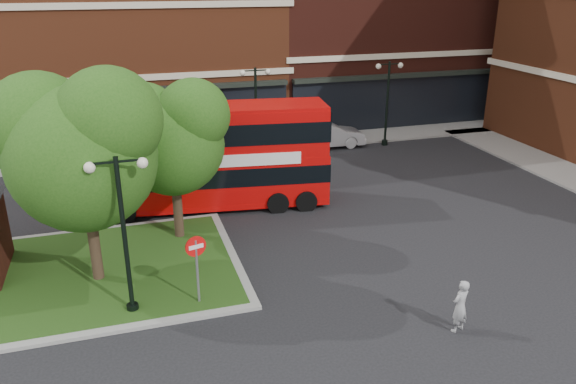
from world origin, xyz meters
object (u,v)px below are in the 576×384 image
object	(u,v)px
woman	(460,306)
car_silver	(127,148)
bus	(207,150)
car_white	(326,135)

from	to	relation	value
woman	car_silver	xyz separation A→B (m)	(-8.51, 19.50, -0.11)
bus	car_silver	world-z (taller)	bus
bus	car_silver	size ratio (longest dim) A/B	2.56
car_silver	car_white	xyz separation A→B (m)	(11.51, -0.87, 0.04)
woman	car_silver	bearing A→B (deg)	-85.82
woman	bus	bearing A→B (deg)	-84.66
bus	car_silver	xyz separation A→B (m)	(-3.24, 8.05, -1.90)
car_silver	car_white	world-z (taller)	car_white
woman	car_silver	distance (m)	21.28
car_silver	car_white	distance (m)	11.54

